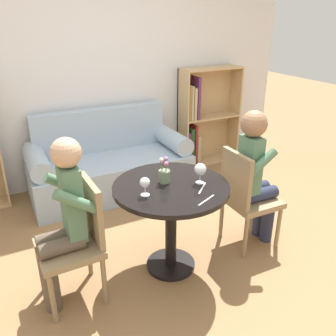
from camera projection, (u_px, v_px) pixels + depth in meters
ground_plane at (171, 265)px, 2.96m from camera, size 16.00×16.00×0.00m
back_wall at (91, 68)px, 4.03m from camera, size 5.20×0.05×2.70m
round_table at (171, 204)px, 2.72m from camera, size 0.88×0.88×0.75m
couch at (109, 166)px, 4.10m from camera, size 1.78×0.80×0.92m
bookshelf_right at (201, 120)px, 4.79m from camera, size 0.83×0.28×1.29m
chair_left at (78, 237)px, 2.48m from camera, size 0.43×0.43×0.90m
chair_right at (246, 195)px, 3.05m from camera, size 0.43×0.43×0.90m
person_left at (63, 221)px, 2.38m from camera, size 0.42×0.35×1.23m
person_right at (256, 175)px, 3.01m from camera, size 0.42×0.34×1.24m
wine_glass_left at (145, 183)px, 2.47m from camera, size 0.07×0.07×0.14m
wine_glass_right at (200, 170)px, 2.65m from camera, size 0.09×0.09×0.16m
flower_vase at (164, 173)px, 2.68m from camera, size 0.09×0.09×0.20m
knife_left_setting at (206, 200)px, 2.44m from camera, size 0.18×0.09×0.00m
fork_left_setting at (202, 188)px, 2.61m from camera, size 0.14×0.14×0.00m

